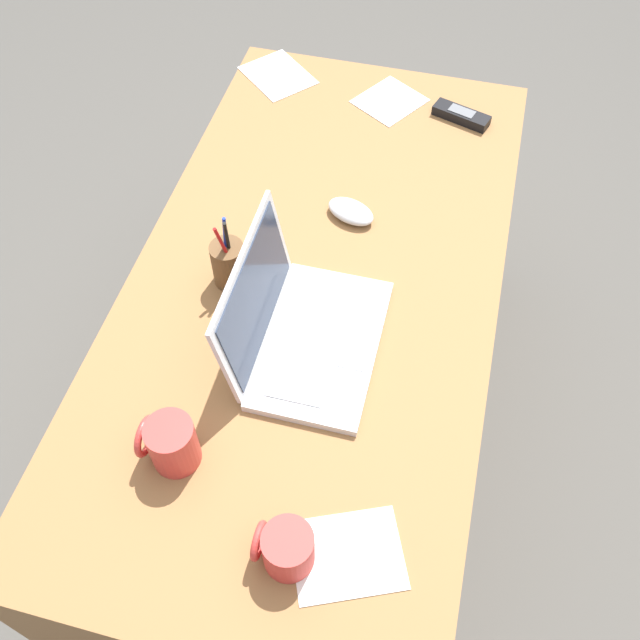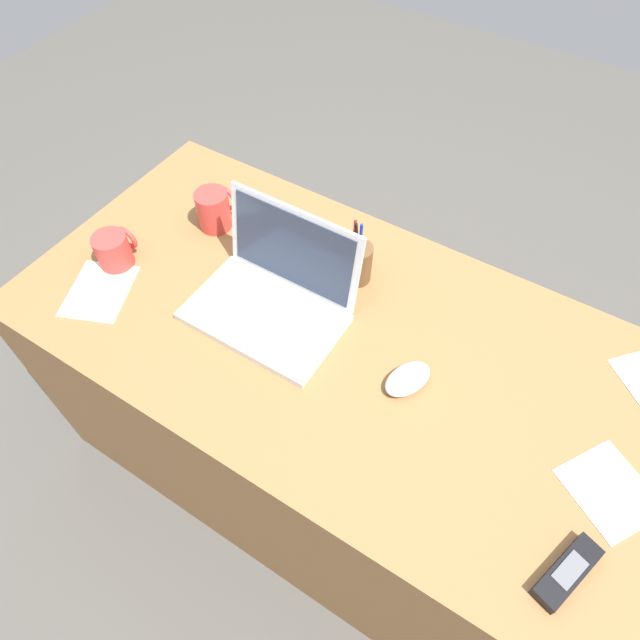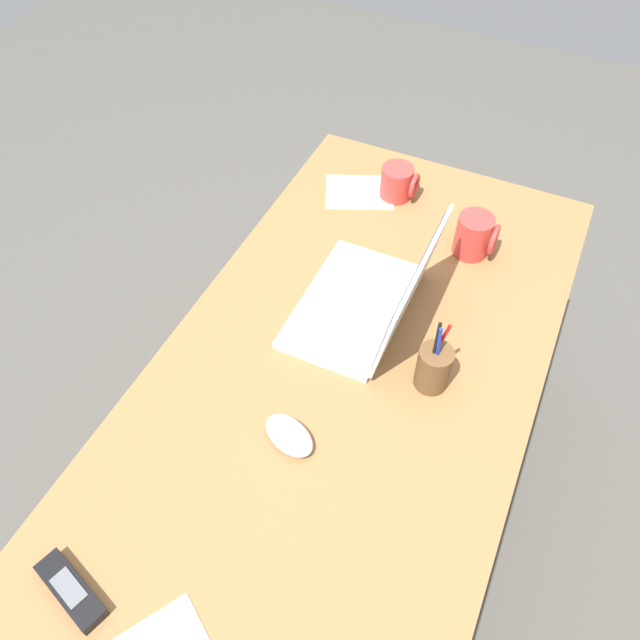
# 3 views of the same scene
# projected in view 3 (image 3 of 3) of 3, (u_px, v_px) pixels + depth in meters

# --- Properties ---
(ground_plane) EXTENTS (6.00, 6.00, 0.00)m
(ground_plane) POSITION_uv_depth(u_px,v_px,m) (337.00, 510.00, 1.82)
(ground_plane) COLOR #4C4944
(desk) EXTENTS (1.49, 0.75, 0.71)m
(desk) POSITION_uv_depth(u_px,v_px,m) (341.00, 453.00, 1.55)
(desk) COLOR olive
(desk) RESTS_ON ground
(laptop) EXTENTS (0.34, 0.25, 0.22)m
(laptop) POSITION_uv_depth(u_px,v_px,m) (370.00, 301.00, 1.34)
(laptop) COLOR silver
(laptop) RESTS_ON desk
(computer_mouse) EXTENTS (0.10, 0.13, 0.03)m
(computer_mouse) POSITION_uv_depth(u_px,v_px,m) (289.00, 435.00, 1.16)
(computer_mouse) COLOR silver
(computer_mouse) RESTS_ON desk
(coffee_mug_white) EXTENTS (0.08, 0.09, 0.09)m
(coffee_mug_white) POSITION_uv_depth(u_px,v_px,m) (398.00, 183.00, 1.59)
(coffee_mug_white) COLOR #C63833
(coffee_mug_white) RESTS_ON desk
(coffee_mug_tall) EXTENTS (0.08, 0.10, 0.10)m
(coffee_mug_tall) POSITION_uv_depth(u_px,v_px,m) (475.00, 236.00, 1.45)
(coffee_mug_tall) COLOR #C63833
(coffee_mug_tall) RESTS_ON desk
(cordless_phone) EXTENTS (0.09, 0.15, 0.03)m
(cordless_phone) POSITION_uv_depth(u_px,v_px,m) (71.00, 590.00, 0.99)
(cordless_phone) COLOR black
(cordless_phone) RESTS_ON desk
(pen_holder) EXTENTS (0.07, 0.07, 0.18)m
(pen_holder) POSITION_uv_depth(u_px,v_px,m) (434.00, 367.00, 1.22)
(pen_holder) COLOR brown
(pen_holder) RESTS_ON desk
(paper_note_left) EXTENTS (0.19, 0.21, 0.00)m
(paper_note_left) POSITION_uv_depth(u_px,v_px,m) (359.00, 192.00, 1.63)
(paper_note_left) COLOR white
(paper_note_left) RESTS_ON desk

